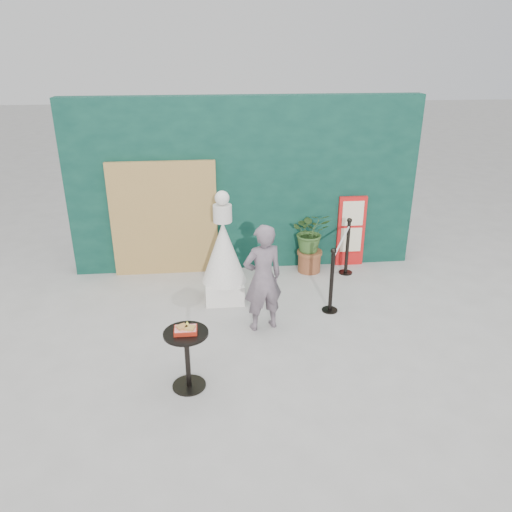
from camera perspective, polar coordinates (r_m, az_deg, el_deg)
name	(u,v)px	position (r m, az deg, el deg)	size (l,w,h in m)	color
ground	(266,365)	(6.51, 1.10, -12.34)	(60.00, 60.00, 0.00)	#ADAAA5
back_wall	(245,185)	(8.73, -1.31, 8.07)	(6.00, 0.30, 3.00)	#0A2D26
bamboo_fence	(164,219)	(8.68, -10.44, 4.15)	(1.80, 0.08, 2.00)	tan
woman	(263,278)	(6.90, 0.79, -2.54)	(0.57, 0.38, 1.57)	slate
menu_board	(351,231)	(9.15, 10.80, 2.78)	(0.50, 0.07, 1.30)	red
statue	(224,257)	(7.72, -3.71, -0.11)	(0.70, 0.70, 1.78)	white
cafe_table	(187,351)	(5.93, -7.90, -10.69)	(0.52, 0.52, 0.75)	black
food_basket	(186,329)	(5.77, -8.03, -8.30)	(0.26, 0.19, 0.11)	#AB2312
planter	(310,237)	(8.77, 6.23, 2.15)	(0.66, 0.57, 1.12)	brown
stanchion_barrier	(340,263)	(8.18, 9.58, -0.81)	(0.84, 1.54, 1.03)	black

